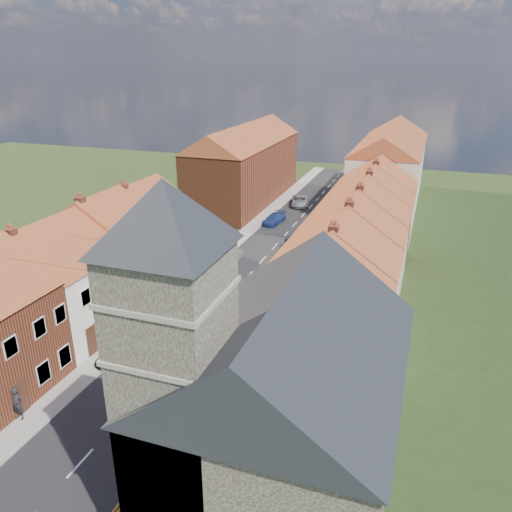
{
  "coord_description": "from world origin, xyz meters",
  "views": [
    {
      "loc": [
        14.4,
        -12.98,
        18.47
      ],
      "look_at": [
        1.93,
        22.49,
        3.5
      ],
      "focal_mm": 35.0,
      "sensor_mm": 36.0,
      "label": 1
    }
  ],
  "objects_px": {
    "car_near": "(121,351)",
    "pedestrian_right": "(215,369)",
    "church": "(272,387)",
    "lamppost": "(178,258)",
    "pedestrian_left": "(17,404)",
    "car_far_b": "(302,237)",
    "car_mid": "(227,257)",
    "car_far": "(274,219)",
    "car_distant": "(300,201)"
  },
  "relations": [
    {
      "from": "car_near",
      "to": "pedestrian_left",
      "type": "distance_m",
      "value": 7.22
    },
    {
      "from": "lamppost",
      "to": "pedestrian_right",
      "type": "relative_size",
      "value": 3.12
    },
    {
      "from": "car_near",
      "to": "car_far",
      "type": "bearing_deg",
      "value": 100.59
    },
    {
      "from": "car_far_b",
      "to": "car_distant",
      "type": "bearing_deg",
      "value": -57.45
    },
    {
      "from": "lamppost",
      "to": "pedestrian_right",
      "type": "height_order",
      "value": "lamppost"
    },
    {
      "from": "car_distant",
      "to": "car_far_b",
      "type": "xyz_separation_m",
      "value": [
        3.95,
        -14.25,
        0.06
      ]
    },
    {
      "from": "lamppost",
      "to": "car_far_b",
      "type": "relative_size",
      "value": 1.22
    },
    {
      "from": "car_distant",
      "to": "pedestrian_right",
      "type": "xyz_separation_m",
      "value": [
        5.2,
        -39.92,
        0.43
      ]
    },
    {
      "from": "church",
      "to": "pedestrian_left",
      "type": "relative_size",
      "value": 7.84
    },
    {
      "from": "pedestrian_right",
      "to": "car_far_b",
      "type": "xyz_separation_m",
      "value": [
        -1.25,
        25.67,
        -0.37
      ]
    },
    {
      "from": "church",
      "to": "car_near",
      "type": "height_order",
      "value": "church"
    },
    {
      "from": "church",
      "to": "car_far_b",
      "type": "height_order",
      "value": "church"
    },
    {
      "from": "car_distant",
      "to": "car_far_b",
      "type": "height_order",
      "value": "car_far_b"
    },
    {
      "from": "pedestrian_left",
      "to": "church",
      "type": "bearing_deg",
      "value": -10.37
    },
    {
      "from": "car_distant",
      "to": "pedestrian_right",
      "type": "bearing_deg",
      "value": -96.86
    },
    {
      "from": "car_far",
      "to": "church",
      "type": "bearing_deg",
      "value": -63.73
    },
    {
      "from": "car_far",
      "to": "pedestrian_left",
      "type": "distance_m",
      "value": 37.96
    },
    {
      "from": "car_far",
      "to": "car_distant",
      "type": "xyz_separation_m",
      "value": [
        0.94,
        8.61,
        0.06
      ]
    },
    {
      "from": "car_near",
      "to": "car_far",
      "type": "distance_m",
      "value": 30.92
    },
    {
      "from": "church",
      "to": "car_far_b",
      "type": "distance_m",
      "value": 33.55
    },
    {
      "from": "car_distant",
      "to": "pedestrian_left",
      "type": "bearing_deg",
      "value": -108.72
    },
    {
      "from": "car_near",
      "to": "car_mid",
      "type": "distance_m",
      "value": 17.38
    },
    {
      "from": "pedestrian_left",
      "to": "car_far_b",
      "type": "height_order",
      "value": "pedestrian_left"
    },
    {
      "from": "car_distant",
      "to": "pedestrian_left",
      "type": "distance_m",
      "value": 46.61
    },
    {
      "from": "car_distant",
      "to": "car_far_b",
      "type": "bearing_deg",
      "value": -88.79
    },
    {
      "from": "church",
      "to": "pedestrian_right",
      "type": "bearing_deg",
      "value": 129.95
    },
    {
      "from": "car_far_b",
      "to": "church",
      "type": "bearing_deg",
      "value": 119.09
    },
    {
      "from": "pedestrian_left",
      "to": "lamppost",
      "type": "bearing_deg",
      "value": 75.98
    },
    {
      "from": "car_mid",
      "to": "pedestrian_left",
      "type": "bearing_deg",
      "value": -92.87
    },
    {
      "from": "car_far",
      "to": "pedestrian_left",
      "type": "xyz_separation_m",
      "value": [
        -2.66,
        -37.86,
        0.5
      ]
    },
    {
      "from": "lamppost",
      "to": "car_far",
      "type": "xyz_separation_m",
      "value": [
        1.37,
        21.39,
        -2.95
      ]
    },
    {
      "from": "church",
      "to": "car_near",
      "type": "bearing_deg",
      "value": 150.33
    },
    {
      "from": "car_mid",
      "to": "car_distant",
      "type": "xyz_separation_m",
      "value": [
        1.35,
        22.15,
        -0.05
      ]
    },
    {
      "from": "lamppost",
      "to": "pedestrian_left",
      "type": "relative_size",
      "value": 3.1
    },
    {
      "from": "car_near",
      "to": "car_distant",
      "type": "bearing_deg",
      "value": 99.54
    },
    {
      "from": "lamppost",
      "to": "car_far_b",
      "type": "xyz_separation_m",
      "value": [
        6.26,
        15.75,
        -2.83
      ]
    },
    {
      "from": "car_near",
      "to": "pedestrian_right",
      "type": "bearing_deg",
      "value": 8.69
    },
    {
      "from": "car_distant",
      "to": "car_near",
      "type": "bearing_deg",
      "value": -106.75
    },
    {
      "from": "car_mid",
      "to": "car_far_b",
      "type": "height_order",
      "value": "car_far_b"
    },
    {
      "from": "church",
      "to": "pedestrian_left",
      "type": "height_order",
      "value": "church"
    },
    {
      "from": "church",
      "to": "car_far",
      "type": "distance_m",
      "value": 40.2
    },
    {
      "from": "lamppost",
      "to": "car_mid",
      "type": "distance_m",
      "value": 8.41
    },
    {
      "from": "car_mid",
      "to": "car_distant",
      "type": "distance_m",
      "value": 22.19
    },
    {
      "from": "car_near",
      "to": "pedestrian_left",
      "type": "relative_size",
      "value": 1.93
    },
    {
      "from": "church",
      "to": "pedestrian_left",
      "type": "distance_m",
      "value": 15.23
    },
    {
      "from": "car_near",
      "to": "car_far",
      "type": "xyz_separation_m",
      "value": [
        0.76,
        30.91,
        -0.05
      ]
    },
    {
      "from": "car_far",
      "to": "pedestrian_right",
      "type": "height_order",
      "value": "pedestrian_right"
    },
    {
      "from": "car_near",
      "to": "car_distant",
      "type": "xyz_separation_m",
      "value": [
        1.7,
        39.52,
        0.02
      ]
    },
    {
      "from": "church",
      "to": "pedestrian_left",
      "type": "xyz_separation_m",
      "value": [
        -14.46,
        0.21,
        -4.79
      ]
    },
    {
      "from": "lamppost",
      "to": "car_far_b",
      "type": "bearing_deg",
      "value": 68.31
    }
  ]
}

